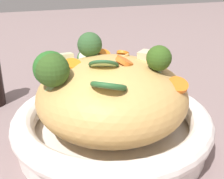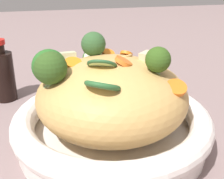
% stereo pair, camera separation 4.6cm
% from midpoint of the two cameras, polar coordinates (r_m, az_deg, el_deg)
% --- Properties ---
extents(ground_plane, '(3.00, 3.00, 0.00)m').
position_cam_midpoint_polar(ground_plane, '(0.50, -2.65, -9.97)').
color(ground_plane, slate).
extents(serving_bowl, '(0.31, 0.31, 0.06)m').
position_cam_midpoint_polar(serving_bowl, '(0.49, -2.72, -6.91)').
color(serving_bowl, white).
rests_on(serving_bowl, ground_plane).
extents(noodle_heap, '(0.23, 0.23, 0.12)m').
position_cam_midpoint_polar(noodle_heap, '(0.46, -2.83, -1.39)').
color(noodle_heap, tan).
rests_on(noodle_heap, serving_bowl).
extents(broccoli_florets, '(0.15, 0.20, 0.06)m').
position_cam_midpoint_polar(broccoli_florets, '(0.43, -9.72, 4.91)').
color(broccoli_florets, '#97AC6C').
rests_on(broccoli_florets, serving_bowl).
extents(carrot_coins, '(0.16, 0.16, 0.04)m').
position_cam_midpoint_polar(carrot_coins, '(0.45, -0.60, 4.46)').
color(carrot_coins, orange).
rests_on(carrot_coins, serving_bowl).
extents(zucchini_slices, '(0.22, 0.08, 0.05)m').
position_cam_midpoint_polar(zucchini_slices, '(0.44, -5.35, 3.74)').
color(zucchini_slices, '#C0DE9B').
rests_on(zucchini_slices, serving_bowl).
extents(chicken_chunks, '(0.08, 0.15, 0.03)m').
position_cam_midpoint_polar(chicken_chunks, '(0.47, -3.17, 5.64)').
color(chicken_chunks, beige).
rests_on(chicken_chunks, serving_bowl).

